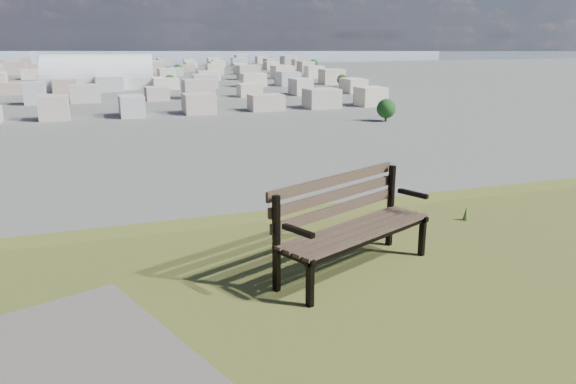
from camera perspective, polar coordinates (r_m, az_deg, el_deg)
name	(u,v)px	position (r m, az deg, el deg)	size (l,w,h in m)	color
park_bench	(349,219)	(5.55, 6.22, -2.78)	(1.85, 1.24, 0.93)	#443727
arena	(100,78)	(318.06, -18.60, 10.91)	(57.56, 29.48, 23.33)	silver
city_blocks	(88,73)	(397.59, -19.68, 11.32)	(395.00, 361.00, 7.00)	beige
city_trees	(35,80)	(323.14, -24.30, 10.30)	(406.52, 387.20, 9.98)	#34271A
bay_water	(84,55)	(902.85, -20.01, 12.99)	(2400.00, 700.00, 0.12)	#8397A7
far_hills	(53,36)	(1406.59, -22.76, 14.39)	(2050.00, 340.00, 60.00)	#8F9BB2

